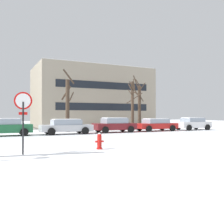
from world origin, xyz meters
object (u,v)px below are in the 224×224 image
stop_sign (23,111)px  parked_car_maroon (114,125)px  parked_car_white (193,124)px  fire_hydrant (99,141)px  parked_car_red (156,124)px  parked_car_silver (66,126)px  parked_car_green (7,127)px

stop_sign → parked_car_maroon: size_ratio=0.65×
stop_sign → parked_car_white: bearing=29.0°
parked_car_white → fire_hydrant: bearing=-146.3°
parked_car_red → parked_car_white: (4.87, -0.21, 0.04)m
stop_sign → parked_car_silver: size_ratio=0.59×
parked_car_maroon → parked_car_red: 4.87m
parked_car_maroon → parked_car_white: 9.74m
fire_hydrant → stop_sign: bearing=-176.1°
parked_car_silver → parked_car_white: (14.60, 0.08, 0.03)m
stop_sign → parked_car_maroon: bearing=48.4°
fire_hydrant → parked_car_silver: size_ratio=0.18×
parked_car_maroon → parked_car_red: (4.87, 0.02, -0.05)m
parked_car_green → parked_car_red: size_ratio=0.88×
stop_sign → parked_car_red: size_ratio=0.60×
stop_sign → parked_car_white: (19.46, 10.77, -1.17)m
fire_hydrant → parked_car_white: 18.98m
parked_car_maroon → parked_car_green: bearing=179.9°
stop_sign → parked_car_green: bearing=90.1°
parked_car_green → parked_car_silver: bearing=-3.4°
stop_sign → parked_car_green: (-0.01, 10.99, -1.16)m
parked_car_green → parked_car_maroon: size_ratio=0.96×
parked_car_red → parked_car_white: parked_car_white is taller
stop_sign → parked_car_red: 18.30m
fire_hydrant → parked_car_green: 11.35m
stop_sign → parked_car_maroon: (9.72, 10.96, -1.16)m
parked_car_green → parked_car_maroon: (9.73, -0.02, 0.00)m
stop_sign → parked_car_green: stop_sign is taller
parked_car_red → parked_car_green: bearing=180.0°
parked_car_silver → parked_car_maroon: 4.87m
stop_sign → parked_car_silver: stop_sign is taller
parked_car_silver → fire_hydrant: bearing=-96.5°
parked_car_silver → parked_car_red: size_ratio=1.01×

